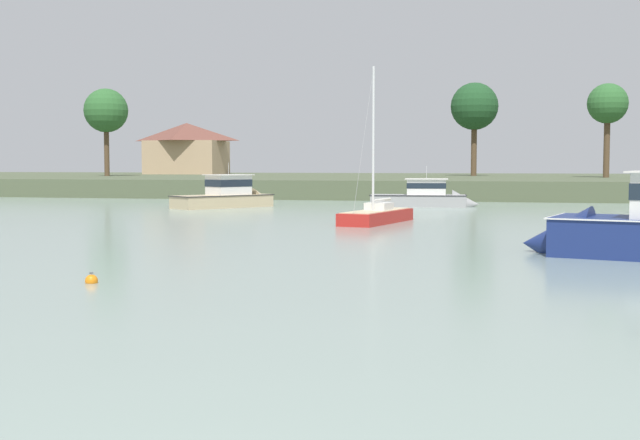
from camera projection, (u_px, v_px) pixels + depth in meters
The scene contains 10 objects.
far_shore_bank at pixel (478, 184), 101.64m from camera, with size 193.75×58.22×1.82m, color #4C563D.
sailboat_red at pixel (377, 219), 47.48m from camera, with size 3.49×7.25×9.30m.
cruiser_sand at pixel (233, 200), 64.55m from camera, with size 7.45×8.79×4.44m.
cruiser_grey at pixel (430, 200), 65.30m from camera, with size 8.64×3.18×4.08m.
mooring_buoy_orange at pixel (91, 281), 23.72m from camera, with size 0.37×0.37×0.42m.
mooring_buoy_red at pixel (246, 201), 72.49m from camera, with size 0.51×0.51×0.56m.
shore_tree_inland_a at pixel (106, 111), 102.37m from camera, with size 5.40×5.40×10.78m.
shore_tree_far_left at pixel (474, 107), 103.61m from camera, with size 5.90×5.90×11.63m.
shore_tree_right at pixel (608, 105), 91.31m from camera, with size 4.42×4.42×10.36m.
cottage_eastern at pixel (187, 148), 120.59m from camera, with size 11.42×8.36×7.40m.
Camera 1 is at (3.20, -5.72, 3.42)m, focal length 46.65 mm.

